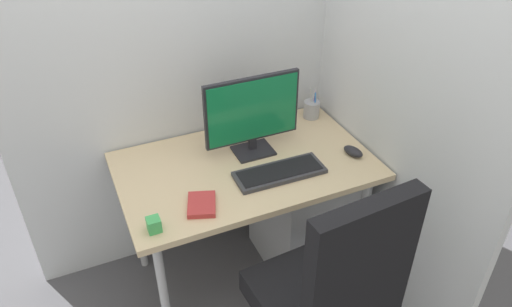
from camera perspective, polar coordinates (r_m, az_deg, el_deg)
ground_plane at (r=2.87m, az=-1.05°, el=-13.50°), size 8.00×8.00×0.00m
wall_back at (r=2.41m, az=-5.33°, el=16.69°), size 2.13×0.04×2.80m
wall_side_right at (r=2.27m, az=15.58°, el=14.48°), size 0.04×1.65×2.80m
desk at (r=2.41m, az=-1.22°, el=-2.58°), size 1.23×0.75×0.75m
office_chair at (r=1.99m, az=8.63°, el=-16.01°), size 0.63×0.65×1.17m
filing_cabinet at (r=2.73m, az=5.72°, el=-6.98°), size 0.45×0.53×0.66m
monitor at (r=2.34m, az=-0.44°, el=4.79°), size 0.48×0.15×0.41m
keyboard at (r=2.29m, az=2.79°, el=-2.23°), size 0.43×0.17×0.02m
mouse at (r=2.46m, az=11.36°, el=0.24°), size 0.09×0.12×0.04m
pen_holder at (r=2.74m, az=6.55°, el=5.21°), size 0.09×0.09×0.19m
notebook at (r=2.12m, az=-6.42°, el=-5.99°), size 0.16×0.19×0.02m
desk_clamp_accessory at (r=2.02m, az=-11.93°, el=-8.19°), size 0.05×0.05×0.06m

